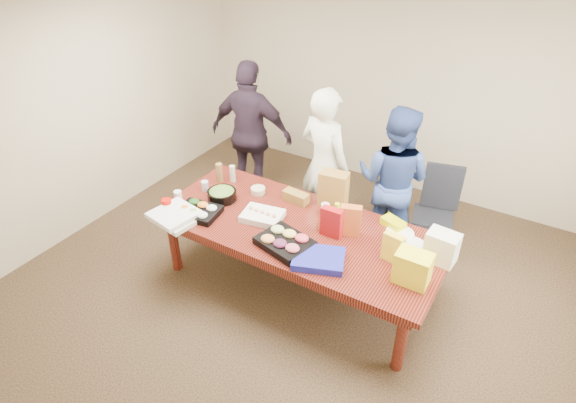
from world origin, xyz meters
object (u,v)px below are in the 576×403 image
Objects in this scene: office_chair at (433,215)px; conference_table at (298,257)px; person_right at (393,181)px; sheet_cake at (262,216)px; person_center at (324,165)px; salad_bowl at (222,195)px.

conference_table is at bearing -141.80° from office_chair.
person_right reaches higher than sheet_cake.
person_center is (-0.24, 0.98, 0.52)m from conference_table.
person_right is (-0.46, -0.13, 0.36)m from office_chair.
salad_bowl is (-0.93, 0.01, 0.42)m from conference_table.
sheet_cake is 1.27× the size of salad_bowl.
person_right is (0.52, 1.13, 0.47)m from conference_table.
person_right is at bearing 37.90° from salad_bowl.
person_center is at bearing 178.95° from office_chair.
sheet_cake is 0.56m from salad_bowl.
person_center is at bearing 11.60° from person_right.
person_right is 4.37× the size of sheet_cake.
sheet_cake is at bearing -149.36° from office_chair.
office_chair is (0.98, 1.26, 0.11)m from conference_table.
office_chair is 2.51× the size of sheet_cake.
office_chair is 0.57× the size of person_right.
person_right is at bearing -178.70° from office_chair.
sheet_cake is at bearing 53.79° from person_right.
conference_table is at bearing -0.66° from salad_bowl.
office_chair is 0.54× the size of person_center.
person_right is 5.56× the size of salad_bowl.
sheet_cake is at bearing -169.53° from conference_table.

